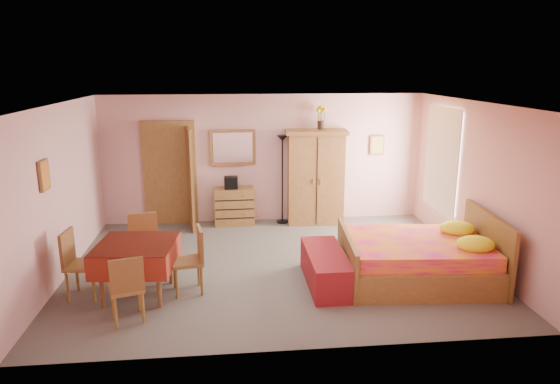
{
  "coord_description": "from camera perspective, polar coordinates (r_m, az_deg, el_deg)",
  "views": [
    {
      "loc": [
        -0.71,
        -7.52,
        3.15
      ],
      "look_at": [
        0.1,
        0.3,
        1.15
      ],
      "focal_mm": 32.0,
      "sensor_mm": 36.0,
      "label": 1
    }
  ],
  "objects": [
    {
      "name": "wall_right",
      "position": [
        8.7,
        21.34,
        1.0
      ],
      "size": [
        0.1,
        5.0,
        2.6
      ],
      "primitive_type": "cube",
      "color": "#DFA1A2",
      "rests_on": "floor"
    },
    {
      "name": "picture_back",
      "position": [
        10.57,
        11.03,
        5.3
      ],
      "size": [
        0.3,
        0.04,
        0.4
      ],
      "primitive_type": "cube",
      "color": "#D8BF59",
      "rests_on": "wall_back"
    },
    {
      "name": "chest_of_drawers",
      "position": [
        10.15,
        -5.25,
        -1.65
      ],
      "size": [
        0.81,
        0.42,
        0.75
      ],
      "primitive_type": "cube",
      "rotation": [
        0.0,
        0.0,
        0.02
      ],
      "color": "olive",
      "rests_on": "floor"
    },
    {
      "name": "doorway",
      "position": [
        10.28,
        -12.45,
        2.0
      ],
      "size": [
        1.06,
        0.12,
        2.15
      ],
      "primitive_type": "cube",
      "color": "#9E6B35",
      "rests_on": "floor"
    },
    {
      "name": "window",
      "position": [
        9.71,
        18.04,
        3.49
      ],
      "size": [
        0.08,
        1.4,
        1.95
      ],
      "primitive_type": "cube",
      "color": "white",
      "rests_on": "wall_right"
    },
    {
      "name": "floor_lamp",
      "position": [
        10.09,
        0.27,
        1.41
      ],
      "size": [
        0.28,
        0.28,
        1.81
      ],
      "primitive_type": "cube",
      "rotation": [
        0.0,
        0.0,
        -0.25
      ],
      "color": "black",
      "rests_on": "floor"
    },
    {
      "name": "chair_south",
      "position": [
        6.65,
        -17.17,
        -10.34
      ],
      "size": [
        0.51,
        0.51,
        0.9
      ],
      "primitive_type": "cube",
      "rotation": [
        0.0,
        0.0,
        0.31
      ],
      "color": "#A77A38",
      "rests_on": "floor"
    },
    {
      "name": "wall_front",
      "position": [
        5.39,
        2.03,
        -5.78
      ],
      "size": [
        6.5,
        0.1,
        2.6
      ],
      "primitive_type": "cube",
      "color": "#DFA1A2",
      "rests_on": "floor"
    },
    {
      "name": "floor",
      "position": [
        8.18,
        -0.48,
        -8.37
      ],
      "size": [
        6.5,
        6.5,
        0.0
      ],
      "primitive_type": "plane",
      "color": "#656159",
      "rests_on": "ground"
    },
    {
      "name": "bed",
      "position": [
        7.78,
        15.43,
        -6.09
      ],
      "size": [
        2.34,
        1.91,
        1.02
      ],
      "primitive_type": "cube",
      "rotation": [
        0.0,
        0.0,
        -0.08
      ],
      "color": "#DD156C",
      "rests_on": "floor"
    },
    {
      "name": "ceiling",
      "position": [
        7.57,
        -0.53,
        10.11
      ],
      "size": [
        6.5,
        6.5,
        0.0
      ],
      "primitive_type": "plane",
      "rotation": [
        3.14,
        0.0,
        0.0
      ],
      "color": "brown",
      "rests_on": "wall_back"
    },
    {
      "name": "stereo",
      "position": [
        10.01,
        -5.62,
        1.07
      ],
      "size": [
        0.27,
        0.2,
        0.25
      ],
      "primitive_type": "cube",
      "rotation": [
        0.0,
        0.0,
        -0.01
      ],
      "color": "black",
      "rests_on": "chest_of_drawers"
    },
    {
      "name": "sunflower_vase",
      "position": [
        10.05,
        4.69,
        8.47
      ],
      "size": [
        0.19,
        0.19,
        0.46
      ],
      "primitive_type": "cube",
      "rotation": [
        0.0,
        0.0,
        -0.02
      ],
      "color": "yellow",
      "rests_on": "wardrobe"
    },
    {
      "name": "picture_left",
      "position": [
        7.5,
        -25.35,
        1.74
      ],
      "size": [
        0.04,
        0.32,
        0.42
      ],
      "primitive_type": "cube",
      "color": "orange",
      "rests_on": "wall_left"
    },
    {
      "name": "wall_back",
      "position": [
        10.21,
        -1.84,
        3.83
      ],
      "size": [
        6.5,
        0.1,
        2.6
      ],
      "primitive_type": "cube",
      "color": "#DFA1A2",
      "rests_on": "floor"
    },
    {
      "name": "wardrobe",
      "position": [
        10.11,
        4.08,
        1.71
      ],
      "size": [
        1.26,
        0.7,
        1.91
      ],
      "primitive_type": "cube",
      "rotation": [
        0.0,
        0.0,
        -0.06
      ],
      "color": "#9F6836",
      "rests_on": "floor"
    },
    {
      "name": "bench",
      "position": [
        7.47,
        5.24,
        -8.67
      ],
      "size": [
        0.55,
        1.47,
        0.49
      ],
      "primitive_type": "cube",
      "rotation": [
        0.0,
        0.0,
        -0.0
      ],
      "color": "maroon",
      "rests_on": "floor"
    },
    {
      "name": "chair_north",
      "position": [
        7.88,
        -15.16,
        -6.06
      ],
      "size": [
        0.53,
        0.53,
        0.96
      ],
      "primitive_type": "cube",
      "rotation": [
        0.0,
        0.0,
        3.38
      ],
      "color": "#9F6536",
      "rests_on": "floor"
    },
    {
      "name": "wall_left",
      "position": [
        8.15,
        -23.91,
        -0.09
      ],
      "size": [
        0.1,
        5.0,
        2.6
      ],
      "primitive_type": "cube",
      "color": "#DFA1A2",
      "rests_on": "floor"
    },
    {
      "name": "wall_mirror",
      "position": [
        10.1,
        -5.42,
        5.1
      ],
      "size": [
        0.91,
        0.11,
        0.72
      ],
      "primitive_type": "cube",
      "rotation": [
        0.0,
        0.0,
        0.07
      ],
      "color": "white",
      "rests_on": "wall_back"
    },
    {
      "name": "chair_west",
      "position": [
        7.47,
        -21.55,
        -7.67
      ],
      "size": [
        0.47,
        0.47,
        0.97
      ],
      "primitive_type": "cube",
      "rotation": [
        0.0,
        0.0,
        -1.65
      ],
      "color": "#A77B38",
      "rests_on": "floor"
    },
    {
      "name": "chair_east",
      "position": [
        7.23,
        -10.57,
        -7.73
      ],
      "size": [
        0.5,
        0.5,
        0.94
      ],
      "primitive_type": "cube",
      "rotation": [
        0.0,
        0.0,
        1.75
      ],
      "color": "olive",
      "rests_on": "floor"
    },
    {
      "name": "dining_table",
      "position": [
        7.32,
        -15.97,
        -8.49
      ],
      "size": [
        1.14,
        1.14,
        0.77
      ],
      "primitive_type": "cube",
      "rotation": [
        0.0,
        0.0,
        -0.09
      ],
      "color": "maroon",
      "rests_on": "floor"
    }
  ]
}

